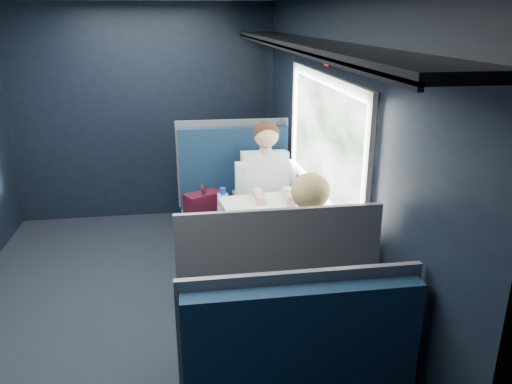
{
  "coord_description": "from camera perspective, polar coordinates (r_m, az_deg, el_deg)",
  "views": [
    {
      "loc": [
        0.39,
        -3.35,
        2.14
      ],
      "look_at": [
        0.9,
        0.0,
        0.95
      ],
      "focal_mm": 35.0,
      "sensor_mm": 36.0,
      "label": 1
    }
  ],
  "objects": [
    {
      "name": "ground",
      "position": [
        4.0,
        -13.23,
        -13.67
      ],
      "size": [
        2.8,
        4.2,
        0.01
      ],
      "primitive_type": "cube",
      "color": "black"
    },
    {
      "name": "room_shell",
      "position": [
        3.44,
        -14.73,
        7.59
      ],
      "size": [
        3.0,
        4.4,
        2.4
      ],
      "color": "black",
      "rests_on": "ground"
    },
    {
      "name": "table",
      "position": [
        3.72,
        2.02,
        -4.07
      ],
      "size": [
        0.62,
        1.0,
        0.74
      ],
      "color": "#54565E",
      "rests_on": "ground"
    },
    {
      "name": "seat_bay_near",
      "position": [
        4.58,
        -2.39,
        -2.71
      ],
      "size": [
        1.04,
        0.62,
        1.26
      ],
      "color": "#0C2038",
      "rests_on": "ground"
    },
    {
      "name": "seat_bay_far",
      "position": [
        3.06,
        1.57,
        -15.08
      ],
      "size": [
        1.04,
        0.62,
        1.26
      ],
      "color": "#0C2038",
      "rests_on": "ground"
    },
    {
      "name": "seat_row_front",
      "position": [
        5.45,
        -3.34,
        0.81
      ],
      "size": [
        1.04,
        0.51,
        1.16
      ],
      "color": "#0C2038",
      "rests_on": "ground"
    },
    {
      "name": "man",
      "position": [
        4.35,
        1.23,
        0.27
      ],
      "size": [
        0.53,
        0.56,
        1.32
      ],
      "color": "black",
      "rests_on": "ground"
    },
    {
      "name": "woman",
      "position": [
        3.08,
        5.7,
        -8.04
      ],
      "size": [
        0.53,
        0.56,
        1.32
      ],
      "color": "black",
      "rests_on": "ground"
    },
    {
      "name": "papers",
      "position": [
        3.78,
        1.29,
        -2.35
      ],
      "size": [
        0.69,
        0.92,
        0.01
      ],
      "primitive_type": "cube",
      "rotation": [
        0.0,
        0.0,
        0.12
      ],
      "color": "white",
      "rests_on": "table"
    },
    {
      "name": "laptop",
      "position": [
        3.84,
        5.81,
        -1.17
      ],
      "size": [
        0.3,
        0.34,
        0.22
      ],
      "color": "silver",
      "rests_on": "table"
    },
    {
      "name": "bottle_small",
      "position": [
        3.91,
        5.44,
        -0.23
      ],
      "size": [
        0.06,
        0.06,
        0.22
      ],
      "color": "silver",
      "rests_on": "table"
    },
    {
      "name": "cup",
      "position": [
        4.04,
        3.73,
        -0.23
      ],
      "size": [
        0.08,
        0.08,
        0.1
      ],
      "primitive_type": "cylinder",
      "color": "white",
      "rests_on": "table"
    }
  ]
}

